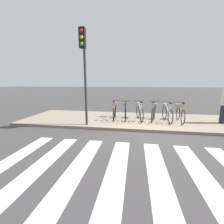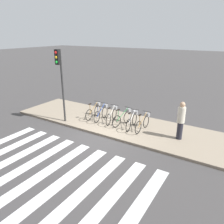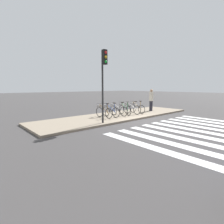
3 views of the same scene
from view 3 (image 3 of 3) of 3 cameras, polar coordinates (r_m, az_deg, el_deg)
The scene contains 10 objects.
ground_plane at distance 11.29m, azimuth 8.58°, elevation -2.57°, with size 120.00×120.00×0.00m, color #423F3F.
sidewalk at distance 12.40m, azimuth 2.66°, elevation -1.23°, with size 12.30×3.35×0.12m.
parked_bicycle_0 at distance 11.30m, azimuth -2.97°, elevation 0.32°, with size 0.46×1.54×0.95m.
parked_bicycle_1 at distance 11.62m, azimuth -0.75°, elevation 0.55°, with size 0.46×1.54×0.95m.
parked_bicycle_2 at distance 12.08m, azimuth 1.74°, elevation 0.84°, with size 0.47×1.52×0.95m.
parked_bicycle_3 at distance 12.58m, azimuth 3.97°, elevation 1.12°, with size 0.51×1.51×0.95m.
parked_bicycle_4 at distance 12.92m, azimuth 6.19°, elevation 1.28°, with size 0.46×1.54×0.95m.
parked_bicycle_5 at distance 13.38m, azimuth 7.86°, elevation 1.49°, with size 0.46×1.54×0.95m.
pedestrian at distance 14.75m, azimuth 12.67°, elevation 4.04°, with size 0.34×0.34×1.79m.
traffic_light at distance 9.46m, azimuth -2.73°, elevation 13.04°, with size 0.24×0.40×3.88m.
Camera 3 is at (-8.53, -7.10, 2.10)m, focal length 28.00 mm.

